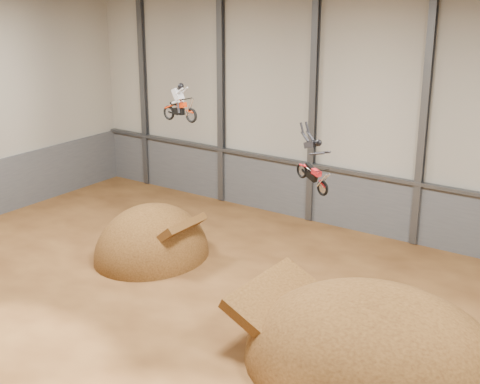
{
  "coord_description": "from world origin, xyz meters",
  "views": [
    {
      "loc": [
        15.13,
        -19.34,
        14.39
      ],
      "look_at": [
        -1.05,
        4.0,
        5.14
      ],
      "focal_mm": 50.0,
      "sensor_mm": 36.0,
      "label": 1
    }
  ],
  "objects_px": {
    "takeoff_ramp": "(152,256)",
    "landing_ramp": "(373,365)",
    "fmx_rider_b": "(311,159)",
    "fmx_rider_a": "(180,101)"
  },
  "relations": [
    {
      "from": "takeoff_ramp",
      "to": "landing_ramp",
      "type": "xyz_separation_m",
      "value": [
        14.09,
        -3.03,
        0.0
      ]
    },
    {
      "from": "takeoff_ramp",
      "to": "landing_ramp",
      "type": "height_order",
      "value": "landing_ramp"
    },
    {
      "from": "landing_ramp",
      "to": "fmx_rider_b",
      "type": "distance_m",
      "value": 8.44
    },
    {
      "from": "takeoff_ramp",
      "to": "landing_ramp",
      "type": "distance_m",
      "value": 14.41
    },
    {
      "from": "landing_ramp",
      "to": "fmx_rider_b",
      "type": "height_order",
      "value": "fmx_rider_b"
    },
    {
      "from": "takeoff_ramp",
      "to": "fmx_rider_a",
      "type": "height_order",
      "value": "fmx_rider_a"
    },
    {
      "from": "fmx_rider_b",
      "to": "fmx_rider_a",
      "type": "bearing_deg",
      "value": 179.0
    },
    {
      "from": "fmx_rider_a",
      "to": "fmx_rider_b",
      "type": "height_order",
      "value": "fmx_rider_a"
    },
    {
      "from": "takeoff_ramp",
      "to": "landing_ramp",
      "type": "relative_size",
      "value": 0.64
    },
    {
      "from": "fmx_rider_a",
      "to": "takeoff_ramp",
      "type": "bearing_deg",
      "value": -158.93
    }
  ]
}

